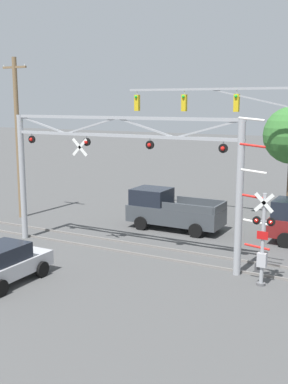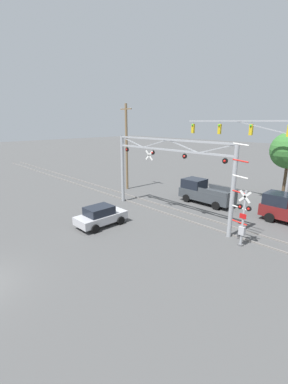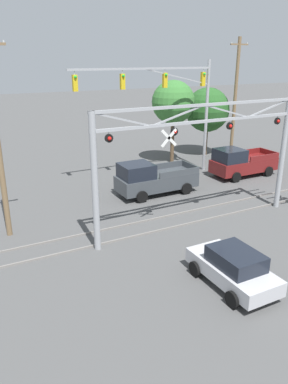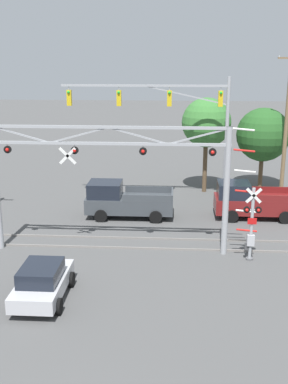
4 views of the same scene
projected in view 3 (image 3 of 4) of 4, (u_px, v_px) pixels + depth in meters
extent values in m
cube|color=gray|center=(195.00, 222.00, 20.72)|extent=(80.00, 0.08, 0.10)
cube|color=gray|center=(181.00, 213.00, 21.92)|extent=(80.00, 0.08, 0.10)
cylinder|color=#9EA0A5|center=(95.00, 184.00, 16.85)|extent=(0.31, 0.31, 6.53)
cylinder|color=#9EA0A5|center=(282.00, 155.00, 21.94)|extent=(0.31, 0.31, 6.53)
cube|color=#9EA0A5|center=(203.00, 121.00, 18.58)|extent=(11.99, 0.14, 0.14)
cube|color=#9EA0A5|center=(204.00, 105.00, 18.31)|extent=(11.99, 0.14, 0.14)
cube|color=#9EA0A5|center=(123.00, 120.00, 16.54)|extent=(2.94, 0.08, 0.88)
cube|color=#9EA0A5|center=(179.00, 115.00, 17.81)|extent=(2.94, 0.08, 0.88)
cube|color=#9EA0A5|center=(227.00, 111.00, 19.08)|extent=(2.94, 0.08, 0.88)
cube|color=#9EA0A5|center=(270.00, 108.00, 20.35)|extent=(2.94, 0.08, 0.88)
cylinder|color=black|center=(109.00, 138.00, 16.49)|extent=(0.38, 0.10, 0.38)
sphere|color=red|center=(110.00, 139.00, 16.43)|extent=(0.18, 0.18, 0.18)
cylinder|color=#9EA0A5|center=(109.00, 133.00, 16.41)|extent=(0.04, 0.04, 0.10)
cylinder|color=black|center=(174.00, 132.00, 17.97)|extent=(0.38, 0.10, 0.38)
sphere|color=red|center=(175.00, 132.00, 17.91)|extent=(0.18, 0.18, 0.18)
cylinder|color=#9EA0A5|center=(174.00, 127.00, 17.88)|extent=(0.04, 0.04, 0.10)
cylinder|color=black|center=(230.00, 126.00, 19.44)|extent=(0.38, 0.10, 0.38)
sphere|color=red|center=(231.00, 126.00, 19.39)|extent=(0.18, 0.18, 0.18)
cylinder|color=#9EA0A5|center=(230.00, 121.00, 19.36)|extent=(0.04, 0.04, 0.10)
cylinder|color=black|center=(277.00, 121.00, 20.92)|extent=(0.38, 0.10, 0.38)
sphere|color=red|center=(278.00, 121.00, 20.86)|extent=(0.18, 0.18, 0.18)
cylinder|color=#9EA0A5|center=(278.00, 117.00, 20.84)|extent=(0.04, 0.04, 0.10)
cube|color=white|center=(169.00, 138.00, 17.82)|extent=(0.88, 0.03, 0.88)
cube|color=white|center=(169.00, 138.00, 17.82)|extent=(0.88, 0.03, 0.88)
cylinder|color=black|center=(169.00, 138.00, 17.80)|extent=(0.04, 0.04, 0.02)
cylinder|color=#9EA0A5|center=(206.00, 117.00, 29.13)|extent=(0.24, 0.24, 8.52)
cube|color=#9EA0A5|center=(144.00, 69.00, 25.51)|extent=(10.91, 0.14, 0.14)
cube|color=#9EA0A5|center=(178.00, 77.00, 26.91)|extent=(5.47, 0.08, 1.28)
cylinder|color=#9EA0A5|center=(74.00, 72.00, 23.41)|extent=(0.04, 0.04, 0.30)
cube|color=gold|center=(75.00, 83.00, 23.63)|extent=(0.30, 0.26, 1.02)
sphere|color=green|center=(75.00, 77.00, 23.36)|extent=(0.18, 0.18, 0.18)
cylinder|color=#9EA0A5|center=(122.00, 71.00, 24.85)|extent=(0.04, 0.04, 0.30)
cube|color=gold|center=(123.00, 82.00, 25.07)|extent=(0.30, 0.26, 1.02)
sphere|color=green|center=(123.00, 76.00, 24.80)|extent=(0.18, 0.18, 0.18)
cylinder|color=#9EA0A5|center=(165.00, 71.00, 26.28)|extent=(0.04, 0.04, 0.30)
cube|color=gold|center=(165.00, 80.00, 26.51)|extent=(0.30, 0.26, 1.02)
sphere|color=green|center=(166.00, 75.00, 26.24)|extent=(0.18, 0.18, 0.18)
cylinder|color=#9EA0A5|center=(203.00, 70.00, 27.72)|extent=(0.04, 0.04, 0.30)
cube|color=gold|center=(203.00, 79.00, 27.95)|extent=(0.30, 0.26, 1.02)
sphere|color=green|center=(205.00, 74.00, 27.68)|extent=(0.18, 0.18, 0.18)
cube|color=#3D4247|center=(157.00, 181.00, 24.98)|extent=(5.41, 2.07, 0.94)
cube|color=black|center=(136.00, 171.00, 24.00)|extent=(2.04, 1.90, 0.92)
cube|color=#3D4247|center=(179.00, 173.00, 24.41)|extent=(2.97, 0.08, 0.41)
cube|color=#3D4247|center=(164.00, 166.00, 26.07)|extent=(2.97, 0.08, 0.41)
cube|color=#3D4247|center=(190.00, 166.00, 25.91)|extent=(0.10, 1.99, 0.41)
cylinder|color=black|center=(142.00, 197.00, 23.54)|extent=(0.77, 0.24, 0.77)
cylinder|color=black|center=(128.00, 187.00, 25.28)|extent=(0.77, 0.24, 0.77)
cylinder|color=black|center=(186.00, 189.00, 25.00)|extent=(0.77, 0.24, 0.77)
cylinder|color=black|center=(170.00, 180.00, 26.74)|extent=(0.77, 0.24, 0.77)
cube|color=maroon|center=(244.00, 165.00, 28.77)|extent=(5.16, 2.07, 0.94)
cube|color=black|center=(230.00, 155.00, 27.81)|extent=(1.94, 1.90, 0.92)
cube|color=maroon|center=(264.00, 158.00, 28.17)|extent=(2.82, 0.08, 0.41)
cube|color=maroon|center=(246.00, 152.00, 29.83)|extent=(2.82, 0.08, 0.41)
cube|color=maroon|center=(269.00, 153.00, 29.64)|extent=(0.10, 1.99, 0.41)
cylinder|color=black|center=(236.00, 177.00, 27.36)|extent=(0.77, 0.24, 0.77)
cylinder|color=black|center=(218.00, 170.00, 29.10)|extent=(0.77, 0.24, 0.77)
cylinder|color=black|center=(268.00, 171.00, 28.75)|extent=(0.77, 0.24, 0.77)
cylinder|color=black|center=(249.00, 165.00, 30.50)|extent=(0.77, 0.24, 0.77)
cube|color=#B7B7BC|center=(232.00, 270.00, 14.95)|extent=(1.82, 3.95, 0.61)
cube|color=black|center=(236.00, 259.00, 14.61)|extent=(1.55, 2.05, 0.63)
cylinder|color=black|center=(195.00, 269.00, 15.64)|extent=(0.24, 0.66, 0.66)
cylinder|color=black|center=(230.00, 258.00, 16.44)|extent=(0.24, 0.66, 0.66)
cylinder|color=black|center=(233.00, 299.00, 13.66)|extent=(0.24, 0.66, 0.66)
cylinder|color=black|center=(270.00, 286.00, 14.47)|extent=(0.24, 0.66, 0.66)
cylinder|color=silver|center=(4.00, 41.00, 16.57)|extent=(0.08, 0.08, 0.12)
cylinder|color=brown|center=(235.00, 101.00, 32.07)|extent=(0.28, 0.28, 10.24)
cube|color=brown|center=(239.00, 44.00, 30.53)|extent=(1.80, 0.12, 0.12)
cylinder|color=silver|center=(232.00, 43.00, 30.14)|extent=(0.08, 0.08, 0.12)
cylinder|color=silver|center=(247.00, 43.00, 30.85)|extent=(0.08, 0.08, 0.12)
cylinder|color=brown|center=(172.00, 140.00, 31.96)|extent=(0.32, 0.32, 3.91)
sphere|color=#387533|center=(173.00, 102.00, 30.87)|extent=(3.56, 3.56, 3.56)
cylinder|color=brown|center=(206.00, 140.00, 34.80)|extent=(0.32, 0.32, 2.78)
sphere|color=#265623|center=(207.00, 110.00, 33.86)|extent=(3.96, 3.96, 3.96)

